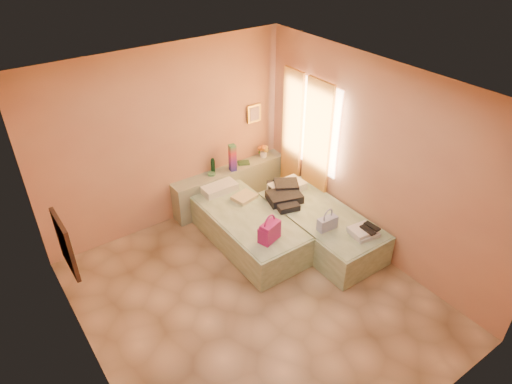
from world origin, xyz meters
The scene contains 16 objects.
ground centered at (0.00, 0.00, 0.00)m, with size 4.50×4.50×0.00m, color tan.
room_walls centered at (0.21, 0.57, 1.79)m, with size 4.02×4.51×2.81m.
headboard_ledge centered at (0.98, 2.10, 0.33)m, with size 2.05×0.30×0.65m, color gray.
bed_left centered at (0.60, 1.05, 0.25)m, with size 0.90×2.00×0.50m, color #B6CDA5.
bed_right centered at (1.50, 0.43, 0.25)m, with size 0.90×2.00×0.50m, color #B6CDA5.
water_bottle centered at (0.70, 2.17, 0.77)m, with size 0.07×0.07×0.24m, color #12331D.
rainbow_box centered at (1.00, 2.04, 0.88)m, with size 0.10×0.10×0.46m, color #AC156B.
small_dish centered at (0.64, 2.11, 0.67)m, with size 0.13×0.13×0.03m, color #447C52.
green_book centered at (1.26, 2.11, 0.67)m, with size 0.19×0.14×0.03m, color #2A4E2D.
flower_vase centered at (1.68, 2.12, 0.78)m, with size 0.20×0.20×0.26m, color white.
magenta_handbag centered at (0.52, 0.39, 0.64)m, with size 0.31×0.17×0.29m, color #AC156B.
khaki_garment centered at (0.80, 1.42, 0.53)m, with size 0.34×0.27×0.06m, color tan.
clothes_pile centered at (1.32, 1.02, 0.58)m, with size 0.55×0.55×0.16m, color black.
blue_handbag centered at (1.32, 0.12, 0.59)m, with size 0.29×0.12×0.19m, color #4556A7.
towel_stack centered at (1.65, -0.28, 0.55)m, with size 0.35×0.30×0.10m, color silver.
sandal_pair centered at (1.71, -0.33, 0.61)m, with size 0.18×0.24×0.02m, color black.
Camera 1 is at (-2.44, -3.46, 4.43)m, focal length 32.00 mm.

